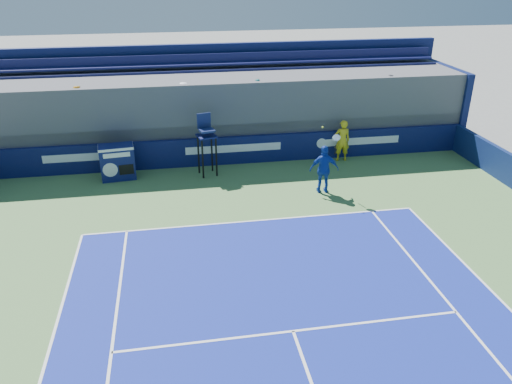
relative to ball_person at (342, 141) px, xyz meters
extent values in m
imported|color=yellow|center=(0.00, 0.00, 0.00)|extent=(0.69, 0.49, 1.78)
cube|color=white|center=(-4.61, -4.81, -0.88)|extent=(10.97, 0.07, 0.00)
cube|color=white|center=(-4.61, -10.29, -0.88)|extent=(8.23, 0.07, 0.00)
cube|color=#0B1141|center=(-4.61, 0.41, -0.30)|extent=(20.40, 0.20, 1.20)
cube|color=white|center=(-10.61, 0.30, -0.18)|extent=(3.20, 0.01, 0.32)
cube|color=white|center=(-4.61, 0.30, -0.18)|extent=(4.00, 0.01, 0.32)
cube|color=white|center=(0.89, 0.30, -0.18)|extent=(3.60, 0.01, 0.32)
cylinder|color=white|center=(-0.81, 0.30, -0.18)|extent=(0.44, 0.01, 0.44)
cube|color=#0F164E|center=(-9.27, -0.41, -0.20)|extent=(1.37, 0.84, 1.40)
cube|color=white|center=(-9.27, -0.41, 0.43)|extent=(1.39, 0.86, 0.10)
cylinder|color=silver|center=(-9.52, -0.80, -0.35)|extent=(0.56, 0.08, 0.56)
cube|color=black|center=(-8.93, -0.74, -0.40)|extent=(0.55, 0.08, 0.40)
cube|color=white|center=(-9.23, -0.77, 0.22)|extent=(1.00, 0.12, 0.18)
cylinder|color=black|center=(-5.98, -0.93, -0.10)|extent=(0.08, 0.08, 1.60)
cylinder|color=black|center=(-5.44, -0.80, -0.10)|extent=(0.08, 0.08, 1.60)
cylinder|color=black|center=(-6.11, -0.38, -0.10)|extent=(0.08, 0.08, 1.60)
cylinder|color=black|center=(-5.56, -0.25, -0.10)|extent=(0.08, 0.08, 1.60)
cube|color=#0E1348|center=(-5.77, -0.59, 0.73)|extent=(0.84, 0.84, 0.06)
cube|color=#141E4C|center=(-5.75, -0.69, 0.98)|extent=(0.64, 0.56, 0.08)
cube|color=#131D47|center=(-5.83, -0.34, 1.28)|extent=(0.55, 0.18, 0.60)
imported|color=#13359E|center=(-1.70, -2.99, 0.02)|extent=(1.11, 0.58, 1.81)
cylinder|color=black|center=(-1.37, -3.11, 0.80)|extent=(0.06, 0.16, 0.39)
torus|color=silver|center=(-1.39, -3.18, 1.28)|extent=(0.31, 0.17, 0.29)
cylinder|color=white|center=(-1.39, -3.18, 1.28)|extent=(0.26, 0.13, 0.24)
sphere|color=#C8D52F|center=(-1.87, -3.05, 1.65)|extent=(0.07, 0.07, 0.07)
cube|color=#545459|center=(-4.61, 2.31, 0.79)|extent=(20.40, 3.60, 3.38)
cube|color=#545459|center=(-4.61, 0.96, 0.57)|extent=(20.40, 0.90, 0.55)
cube|color=#131749|center=(-4.61, 0.86, 1.05)|extent=(20.00, 0.45, 0.08)
cube|color=#131749|center=(-4.61, 1.11, 1.25)|extent=(20.00, 0.06, 0.45)
cube|color=#545459|center=(-4.61, 1.86, 1.12)|extent=(20.40, 0.90, 0.55)
cube|color=#131749|center=(-4.61, 1.76, 1.60)|extent=(20.00, 0.45, 0.08)
cube|color=#131749|center=(-4.61, 2.01, 1.80)|extent=(20.00, 0.06, 0.45)
cube|color=#545459|center=(-4.61, 2.76, 1.67)|extent=(20.40, 0.90, 0.55)
cube|color=#131749|center=(-4.61, 2.66, 2.15)|extent=(20.00, 0.45, 0.08)
cube|color=#131749|center=(-4.61, 2.91, 2.35)|extent=(20.00, 0.06, 0.45)
cube|color=#545459|center=(-4.61, 3.66, 2.22)|extent=(20.40, 0.90, 0.55)
cube|color=#131749|center=(-4.61, 3.56, 2.70)|extent=(20.00, 0.45, 0.08)
cube|color=#131749|center=(-4.61, 3.81, 2.90)|extent=(20.00, 0.06, 0.45)
cube|color=#0C1647|center=(-4.61, 4.26, 1.30)|extent=(20.80, 0.30, 4.40)
cube|color=#0C1647|center=(5.74, 2.31, 0.80)|extent=(0.30, 3.90, 3.40)
imported|color=gold|center=(-10.64, 0.91, 1.70)|extent=(0.94, 0.80, 1.67)
imported|color=white|center=(-6.50, 0.91, 1.69)|extent=(1.16, 0.80, 1.65)
imported|color=teal|center=(-3.47, 0.91, 1.70)|extent=(1.02, 0.53, 1.67)
imported|color=black|center=(2.23, 0.91, 1.69)|extent=(0.66, 0.50, 1.65)
camera|label=1|loc=(-7.01, -19.15, 6.98)|focal=35.00mm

